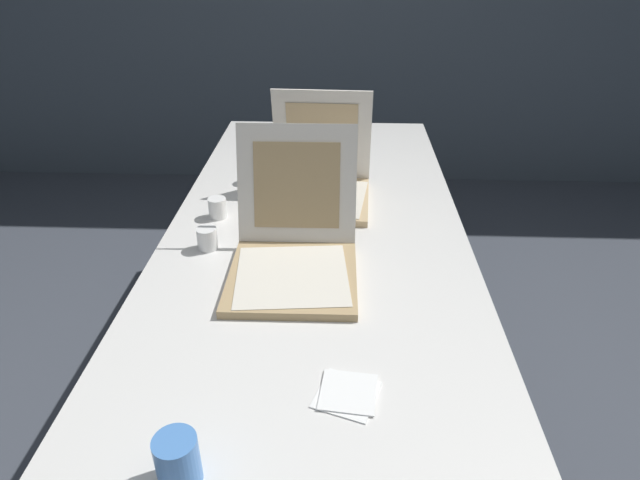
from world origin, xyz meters
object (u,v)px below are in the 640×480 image
at_px(cup_white_near_center, 207,239).
at_px(cup_white_mid, 218,208).
at_px(napkin_pile, 347,393).
at_px(table, 316,244).
at_px(pizza_box_middle, 320,184).
at_px(cup_white_far, 253,174).
at_px(pizza_box_front, 294,255).
at_px(cup_printed_front, 178,461).

bearing_deg(cup_white_near_center, cup_white_mid, 93.05).
distance_m(cup_white_near_center, napkin_pile, 0.68).
bearing_deg(table, cup_white_near_center, -159.05).
xyz_separation_m(table, cup_white_near_center, (-0.30, -0.12, 0.08)).
bearing_deg(pizza_box_middle, table, -88.13).
height_order(pizza_box_middle, napkin_pile, pizza_box_middle).
xyz_separation_m(cup_white_mid, napkin_pile, (0.41, -0.75, -0.03)).
bearing_deg(cup_white_near_center, pizza_box_middle, 48.38).
bearing_deg(pizza_box_middle, cup_white_near_center, -129.10).
distance_m(cup_white_mid, napkin_pile, 0.85).
relative_size(table, cup_white_far, 32.87).
relative_size(cup_white_mid, cup_white_far, 1.00).
height_order(pizza_box_middle, cup_white_near_center, pizza_box_middle).
height_order(cup_white_near_center, napkin_pile, cup_white_near_center).
bearing_deg(pizza_box_front, napkin_pile, -72.47).
height_order(pizza_box_middle, cup_printed_front, pizza_box_middle).
height_order(pizza_box_middle, cup_white_far, pizza_box_middle).
xyz_separation_m(cup_white_near_center, cup_white_far, (0.06, 0.47, 0.00)).
relative_size(cup_white_near_center, cup_printed_front, 0.67).
xyz_separation_m(cup_white_mid, cup_white_far, (0.07, 0.28, 0.00)).
xyz_separation_m(pizza_box_front, cup_white_far, (-0.20, 0.58, -0.02)).
xyz_separation_m(cup_white_near_center, cup_printed_front, (0.12, -0.75, 0.02)).
bearing_deg(cup_printed_front, cup_white_near_center, 99.17).
xyz_separation_m(pizza_box_front, cup_printed_front, (-0.14, -0.64, -0.00)).
distance_m(cup_white_far, cup_printed_front, 1.23).
height_order(cup_white_mid, napkin_pile, cup_white_mid).
xyz_separation_m(table, cup_white_far, (-0.24, 0.36, 0.08)).
relative_size(cup_white_near_center, napkin_pile, 0.45).
distance_m(table, cup_white_mid, 0.33).
bearing_deg(table, pizza_box_front, -101.89).
relative_size(cup_white_far, napkin_pile, 0.45).
bearing_deg(cup_white_far, cup_white_mid, -104.39).
height_order(cup_white_mid, cup_white_near_center, same).
bearing_deg(cup_white_far, cup_printed_front, -87.16).
relative_size(table, napkin_pile, 14.66).
distance_m(pizza_box_middle, napkin_pile, 0.90).
distance_m(pizza_box_middle, cup_white_far, 0.28).
distance_m(cup_printed_front, napkin_pile, 0.35).
height_order(cup_white_mid, cup_white_far, same).
bearing_deg(pizza_box_front, pizza_box_middle, 83.25).
height_order(table, cup_printed_front, cup_printed_front).
bearing_deg(table, pizza_box_middle, 89.34).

